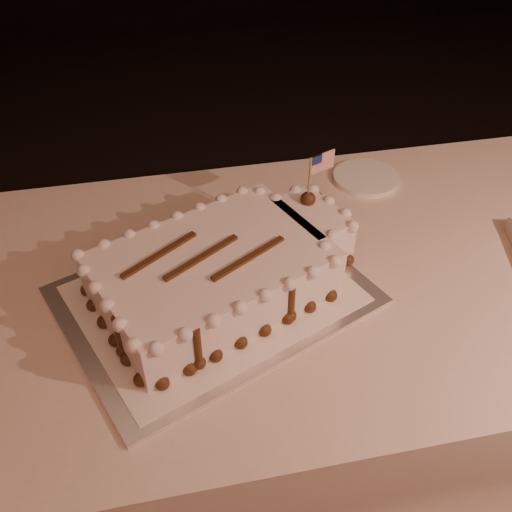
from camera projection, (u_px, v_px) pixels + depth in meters
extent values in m
cube|color=beige|center=(371.00, 373.00, 1.39)|extent=(2.40, 0.80, 0.75)
cube|color=silver|center=(214.00, 295.00, 1.06)|extent=(0.64, 0.57, 0.01)
cube|color=white|center=(214.00, 293.00, 1.06)|extent=(0.57, 0.51, 0.00)
cube|color=white|center=(212.00, 274.00, 1.02)|extent=(0.47, 0.40, 0.09)
cube|color=white|center=(311.00, 230.00, 1.12)|extent=(0.15, 0.18, 0.09)
sphere|color=#4F2C13|center=(162.00, 383.00, 0.89)|extent=(0.02, 0.02, 0.02)
sphere|color=#4F2C13|center=(189.00, 369.00, 0.92)|extent=(0.02, 0.02, 0.02)
sphere|color=#4F2C13|center=(216.00, 355.00, 0.94)|extent=(0.02, 0.02, 0.02)
sphere|color=#4F2C13|center=(241.00, 342.00, 0.96)|extent=(0.02, 0.02, 0.02)
sphere|color=#4F2C13|center=(265.00, 330.00, 0.98)|extent=(0.02, 0.02, 0.02)
sphere|color=#4F2C13|center=(287.00, 318.00, 1.00)|extent=(0.02, 0.02, 0.02)
sphere|color=#4F2C13|center=(310.00, 306.00, 1.02)|extent=(0.02, 0.02, 0.02)
sphere|color=#4F2C13|center=(331.00, 295.00, 1.04)|extent=(0.02, 0.02, 0.02)
sphere|color=#4F2C13|center=(321.00, 281.00, 1.07)|extent=(0.02, 0.02, 0.02)
sphere|color=#4F2C13|center=(328.00, 269.00, 1.09)|extent=(0.02, 0.02, 0.02)
sphere|color=#4F2C13|center=(348.00, 260.00, 1.11)|extent=(0.02, 0.02, 0.02)
sphere|color=#4F2C13|center=(341.00, 248.00, 1.14)|extent=(0.02, 0.02, 0.02)
sphere|color=#4F2C13|center=(325.00, 235.00, 1.17)|extent=(0.02, 0.02, 0.02)
sphere|color=#4F2C13|center=(311.00, 223.00, 1.20)|extent=(0.02, 0.02, 0.02)
sphere|color=#4F2C13|center=(294.00, 224.00, 1.20)|extent=(0.02, 0.02, 0.02)
sphere|color=#4F2C13|center=(275.00, 232.00, 1.18)|extent=(0.02, 0.02, 0.02)
sphere|color=#4F2C13|center=(259.00, 225.00, 1.19)|extent=(0.02, 0.02, 0.02)
sphere|color=#4F2C13|center=(243.00, 225.00, 1.20)|extent=(0.02, 0.02, 0.02)
sphere|color=#4F2C13|center=(223.00, 233.00, 1.18)|extent=(0.02, 0.02, 0.02)
sphere|color=#4F2C13|center=(202.00, 242.00, 1.15)|extent=(0.02, 0.02, 0.02)
sphere|color=#4F2C13|center=(181.00, 251.00, 1.13)|extent=(0.02, 0.02, 0.02)
sphere|color=#4F2C13|center=(159.00, 260.00, 1.11)|extent=(0.02, 0.02, 0.02)
sphere|color=#4F2C13|center=(136.00, 269.00, 1.09)|extent=(0.02, 0.02, 0.02)
sphere|color=#4F2C13|center=(112.00, 279.00, 1.07)|extent=(0.02, 0.02, 0.02)
sphere|color=#4F2C13|center=(87.00, 290.00, 1.05)|extent=(0.02, 0.02, 0.02)
sphere|color=#4F2C13|center=(93.00, 305.00, 1.02)|extent=(0.02, 0.02, 0.02)
sphere|color=#4F2C13|center=(104.00, 322.00, 0.99)|extent=(0.02, 0.02, 0.02)
sphere|color=#4F2C13|center=(116.00, 340.00, 0.96)|extent=(0.02, 0.02, 0.02)
sphere|color=#4F2C13|center=(128.00, 359.00, 0.93)|extent=(0.02, 0.02, 0.02)
sphere|color=#4F2C13|center=(141.00, 380.00, 0.90)|extent=(0.02, 0.02, 0.02)
sphere|color=white|center=(156.00, 349.00, 0.84)|extent=(0.02, 0.02, 0.02)
sphere|color=white|center=(185.00, 335.00, 0.86)|extent=(0.02, 0.02, 0.02)
sphere|color=white|center=(213.00, 321.00, 0.88)|extent=(0.02, 0.02, 0.02)
sphere|color=white|center=(240.00, 308.00, 0.90)|extent=(0.02, 0.02, 0.02)
sphere|color=white|center=(265.00, 296.00, 0.92)|extent=(0.02, 0.02, 0.02)
sphere|color=white|center=(289.00, 284.00, 0.94)|extent=(0.02, 0.02, 0.02)
sphere|color=white|center=(313.00, 272.00, 0.96)|extent=(0.02, 0.02, 0.02)
sphere|color=white|center=(335.00, 261.00, 0.98)|extent=(0.02, 0.02, 0.02)
sphere|color=white|center=(325.00, 247.00, 1.01)|extent=(0.02, 0.02, 0.02)
sphere|color=white|center=(332.00, 236.00, 1.04)|extent=(0.02, 0.02, 0.02)
sphere|color=white|center=(353.00, 226.00, 1.06)|extent=(0.02, 0.02, 0.02)
sphere|color=white|center=(345.00, 214.00, 1.09)|extent=(0.02, 0.02, 0.02)
sphere|color=white|center=(329.00, 202.00, 1.12)|extent=(0.02, 0.02, 0.02)
sphere|color=white|center=(313.00, 190.00, 1.15)|extent=(0.02, 0.02, 0.02)
sphere|color=white|center=(295.00, 191.00, 1.14)|extent=(0.02, 0.02, 0.02)
sphere|color=white|center=(275.00, 199.00, 1.12)|extent=(0.02, 0.02, 0.02)
sphere|color=white|center=(260.00, 193.00, 1.14)|extent=(0.02, 0.02, 0.02)
sphere|color=white|center=(242.00, 192.00, 1.14)|extent=(0.02, 0.02, 0.02)
sphere|color=white|center=(221.00, 200.00, 1.12)|extent=(0.02, 0.02, 0.02)
sphere|color=white|center=(200.00, 209.00, 1.10)|extent=(0.02, 0.02, 0.02)
sphere|color=white|center=(177.00, 217.00, 1.08)|extent=(0.02, 0.02, 0.02)
sphere|color=white|center=(154.00, 226.00, 1.06)|extent=(0.02, 0.02, 0.02)
sphere|color=white|center=(129.00, 236.00, 1.04)|extent=(0.02, 0.02, 0.02)
sphere|color=white|center=(104.00, 246.00, 1.02)|extent=(0.02, 0.02, 0.02)
sphere|color=white|center=(78.00, 256.00, 1.00)|extent=(0.02, 0.02, 0.02)
sphere|color=white|center=(84.00, 271.00, 0.97)|extent=(0.02, 0.02, 0.02)
sphere|color=white|center=(95.00, 288.00, 0.94)|extent=(0.02, 0.02, 0.02)
sphere|color=white|center=(107.00, 306.00, 0.91)|extent=(0.02, 0.02, 0.02)
sphere|color=white|center=(120.00, 325.00, 0.87)|extent=(0.02, 0.02, 0.02)
sphere|color=white|center=(133.00, 345.00, 0.84)|extent=(0.02, 0.02, 0.02)
cylinder|color=#4F2C13|center=(198.00, 348.00, 0.90)|extent=(0.01, 0.01, 0.09)
sphere|color=#4F2C13|center=(199.00, 363.00, 0.92)|extent=(0.02, 0.02, 0.02)
cylinder|color=#4F2C13|center=(291.00, 301.00, 0.97)|extent=(0.01, 0.01, 0.09)
sphere|color=#4F2C13|center=(290.00, 316.00, 1.00)|extent=(0.02, 0.02, 0.02)
cylinder|color=#4F2C13|center=(328.00, 255.00, 1.06)|extent=(0.01, 0.01, 0.09)
sphere|color=#4F2C13|center=(326.00, 270.00, 1.09)|extent=(0.02, 0.02, 0.02)
cylinder|color=#4F2C13|center=(317.00, 212.00, 1.16)|extent=(0.01, 0.01, 0.09)
sphere|color=#4F2C13|center=(316.00, 226.00, 1.19)|extent=(0.02, 0.02, 0.02)
cylinder|color=#4F2C13|center=(255.00, 206.00, 1.18)|extent=(0.01, 0.01, 0.09)
sphere|color=#4F2C13|center=(255.00, 220.00, 1.20)|extent=(0.02, 0.02, 0.02)
cylinder|color=#4F2C13|center=(176.00, 236.00, 1.10)|extent=(0.01, 0.01, 0.09)
sphere|color=#4F2C13|center=(178.00, 251.00, 1.13)|extent=(0.02, 0.02, 0.02)
cylinder|color=#4F2C13|center=(86.00, 273.00, 1.03)|extent=(0.01, 0.01, 0.09)
sphere|color=#4F2C13|center=(90.00, 288.00, 1.05)|extent=(0.02, 0.02, 0.02)
cylinder|color=#4F2C13|center=(119.00, 336.00, 0.91)|extent=(0.01, 0.01, 0.09)
sphere|color=#4F2C13|center=(123.00, 351.00, 0.94)|extent=(0.02, 0.02, 0.02)
cube|color=#4F2C13|center=(160.00, 254.00, 0.99)|extent=(0.14, 0.10, 0.01)
cube|color=#4F2C13|center=(202.00, 257.00, 0.98)|extent=(0.14, 0.10, 0.01)
cube|color=#4F2C13|center=(249.00, 258.00, 0.98)|extent=(0.14, 0.09, 0.01)
sphere|color=#4F2C13|center=(308.00, 199.00, 1.11)|extent=(0.03, 0.03, 0.03)
cylinder|color=#A98848|center=(309.00, 184.00, 1.08)|extent=(0.00, 0.00, 0.11)
cube|color=red|center=(323.00, 162.00, 1.07)|extent=(0.05, 0.02, 0.04)
cube|color=navy|center=(317.00, 160.00, 1.06)|extent=(0.02, 0.01, 0.02)
cylinder|color=white|center=(366.00, 178.00, 1.35)|extent=(0.15, 0.15, 0.01)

